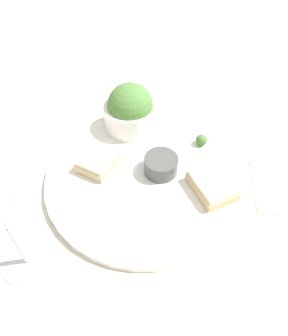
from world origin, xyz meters
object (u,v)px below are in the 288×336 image
at_px(cheese_toast_far, 97,161).
at_px(wine_glass, 0,214).
at_px(sauce_ramekin, 161,164).
at_px(cheese_toast_near, 213,184).
at_px(salad_bowl, 130,110).
at_px(napkin, 288,185).

distance_m(cheese_toast_far, wine_glass, 0.23).
bearing_deg(sauce_ramekin, cheese_toast_near, -99.47).
distance_m(sauce_ramekin, wine_glass, 0.28).
relative_size(salad_bowl, wine_glass, 0.58).
height_order(wine_glass, napkin, wine_glass).
xyz_separation_m(salad_bowl, sauce_ramekin, (-0.11, -0.09, -0.02)).
height_order(sauce_ramekin, cheese_toast_far, sauce_ramekin).
xyz_separation_m(wine_glass, napkin, (0.26, -0.38, -0.13)).
bearing_deg(cheese_toast_far, napkin, -80.38).
bearing_deg(cheese_toast_near, sauce_ramekin, 80.53).
relative_size(sauce_ramekin, napkin, 0.40).
xyz_separation_m(cheese_toast_near, wine_glass, (-0.20, 0.25, 0.10)).
bearing_deg(cheese_toast_near, cheese_toast_far, 91.10).
height_order(salad_bowl, cheese_toast_near, salad_bowl).
height_order(salad_bowl, napkin, salad_bowl).
bearing_deg(sauce_ramekin, cheese_toast_far, 99.89).
bearing_deg(salad_bowl, cheese_toast_far, 168.81).
distance_m(salad_bowl, napkin, 0.33).
bearing_deg(wine_glass, salad_bowl, -11.05).
bearing_deg(salad_bowl, wine_glass, 168.95).
distance_m(salad_bowl, sauce_ramekin, 0.14).
bearing_deg(napkin, salad_bowl, 77.81).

